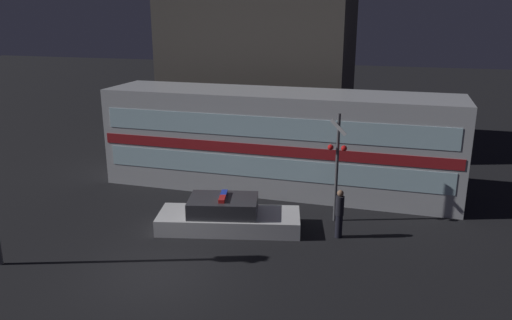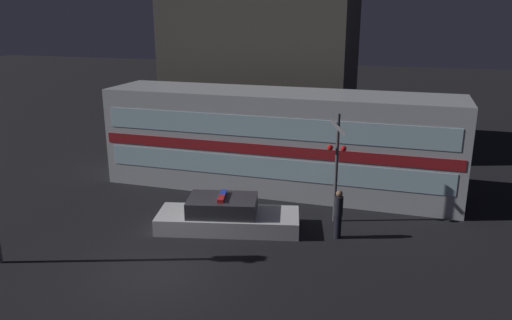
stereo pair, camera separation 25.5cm
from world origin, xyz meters
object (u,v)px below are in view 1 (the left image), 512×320
Objects in this scene: train at (278,141)px; crossing_signal_near at (337,162)px; pedestrian at (339,213)px; police_car at (227,216)px.

train reaches higher than crossing_signal_near.
train is 8.76× the size of pedestrian.
pedestrian is 0.42× the size of crossing_signal_near.
police_car is at bearing -153.78° from crossing_signal_near.
train is 3.72× the size of crossing_signal_near.
crossing_signal_near reaches higher than police_car.
crossing_signal_near is at bearing 103.51° from pedestrian.
crossing_signal_near is at bearing -46.10° from train.
crossing_signal_near is at bearing 13.10° from police_car.
pedestrian is (3.71, 0.38, 0.40)m from police_car.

